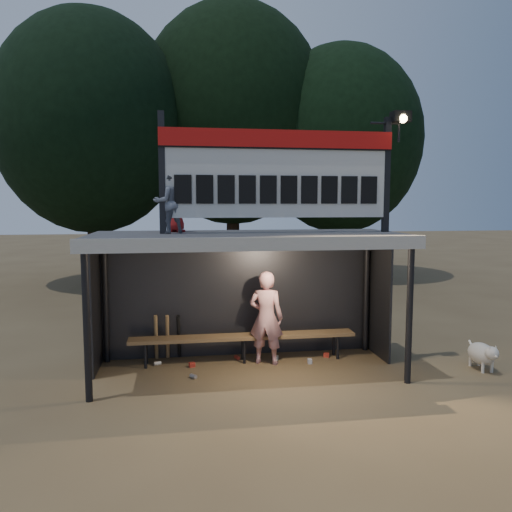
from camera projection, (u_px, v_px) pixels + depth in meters
The scene contains 13 objects.
ground at pixel (248, 372), 8.33m from camera, with size 80.00×80.00×0.00m, color brown.
player at pixel (266, 317), 8.68m from camera, with size 0.60×0.39×1.64m, color silver.
child_a at pixel (168, 202), 7.90m from camera, with size 0.48×0.37×0.99m, color slate.
child_b at pixel (176, 207), 8.34m from camera, with size 0.41×0.27×0.84m, color #AE1B1A.
dugout_shelter at pixel (246, 260), 8.38m from camera, with size 5.10×2.08×2.32m.
scoreboard_assembly at pixel (282, 171), 8.06m from camera, with size 4.10×0.27×1.99m.
bench at pixel (244, 338), 8.83m from camera, with size 4.00×0.35×0.48m.
tree_left at pixel (91, 124), 16.98m from camera, with size 6.46×6.46×9.27m.
tree_mid at pixel (232, 116), 19.14m from camera, with size 7.22×7.22×10.36m.
tree_right at pixel (340, 140), 18.87m from camera, with size 6.08×6.08×8.72m.
dog at pixel (483, 354), 8.39m from camera, with size 0.36×0.81×0.49m.
bats at pixel (168, 337), 8.89m from camera, with size 0.47×0.33×0.84m.
litter at pixel (245, 362), 8.72m from camera, with size 3.16×1.01×0.08m.
Camera 1 is at (-1.10, -8.01, 2.79)m, focal length 35.00 mm.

